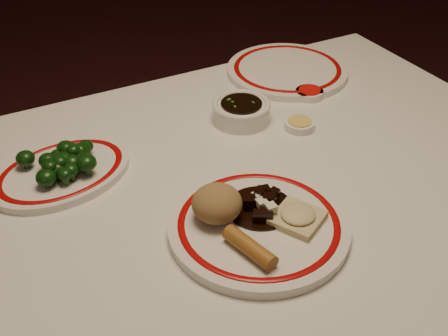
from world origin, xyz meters
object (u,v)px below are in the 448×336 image
soy_bowl (241,112)px  fried_wonton (298,216)px  spring_roll (250,247)px  broccoli_pile (64,160)px  rice_mound (217,203)px  stirfry_heap (261,205)px  dining_table (252,215)px  main_plate (259,226)px  broccoli_plate (61,172)px

soy_bowl → fried_wonton: bearing=-104.6°
spring_roll → broccoli_pile: 0.40m
rice_mound → stirfry_heap: 0.08m
dining_table → rice_mound: size_ratio=14.56×
broccoli_pile → soy_bowl: broccoli_pile is taller
main_plate → broccoli_pile: 0.38m
spring_roll → stirfry_heap: size_ratio=0.85×
spring_roll → broccoli_plate: spring_roll is taller
dining_table → fried_wonton: fried_wonton is taller
fried_wonton → soy_bowl: (0.09, 0.35, -0.01)m
dining_table → main_plate: bearing=-117.6°
spring_roll → stirfry_heap: stirfry_heap is taller
stirfry_heap → broccoli_plate: (-0.27, 0.27, -0.02)m
rice_mound → broccoli_pile: rice_mound is taller
dining_table → fried_wonton: (-0.01, -0.15, 0.12)m
main_plate → broccoli_plate: 0.39m
broccoli_plate → soy_bowl: soy_bowl is taller
dining_table → rice_mound: bearing=-144.8°
stirfry_heap → soy_bowl: (0.13, 0.29, -0.01)m
dining_table → broccoli_pile: bearing=151.5°
broccoli_pile → stirfry_heap: bearing=-45.9°
fried_wonton → rice_mound: bearing=148.0°
fried_wonton → broccoli_pile: 0.43m
spring_roll → broccoli_pile: (-0.19, 0.35, 0.01)m
broccoli_plate → broccoli_pile: size_ratio=2.13×
dining_table → soy_bowl: bearing=67.2°
main_plate → broccoli_plate: main_plate is taller
stirfry_heap → broccoli_pile: broccoli_pile is taller
broccoli_pile → rice_mound: bearing=-53.9°
dining_table → soy_bowl: 0.24m
dining_table → spring_roll: 0.25m
fried_wonton → soy_bowl: bearing=75.4°
rice_mound → dining_table: bearing=35.2°
rice_mound → soy_bowl: size_ratio=0.68×
spring_roll → stirfry_heap: 0.11m
soy_bowl → broccoli_plate: bearing=-177.1°
dining_table → spring_roll: size_ratio=12.52×
dining_table → main_plate: main_plate is taller
dining_table → main_plate: 0.18m
spring_roll → dining_table: bearing=43.5°
soy_bowl → main_plate: bearing=-114.8°
stirfry_heap → broccoli_pile: (-0.26, 0.27, 0.01)m
rice_mound → broccoli_plate: bearing=126.7°
main_plate → fried_wonton: fried_wonton is taller
dining_table → rice_mound: (-0.12, -0.09, 0.14)m
spring_roll → soy_bowl: (0.20, 0.37, -0.01)m
broccoli_plate → broccoli_pile: 0.03m
stirfry_heap → soy_bowl: stirfry_heap is taller
stirfry_heap → spring_roll: bearing=-130.4°
fried_wonton → broccoli_plate: (-0.30, 0.33, -0.02)m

